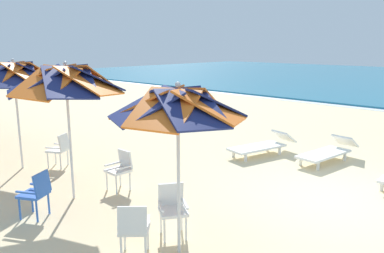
% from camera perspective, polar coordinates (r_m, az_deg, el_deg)
% --- Properties ---
extents(ground_plane, '(80.00, 80.00, 0.00)m').
position_cam_1_polar(ground_plane, '(8.43, 19.89, -10.33)').
color(ground_plane, beige).
extents(beach_umbrella_0, '(1.99, 1.99, 2.60)m').
position_cam_1_polar(beach_umbrella_0, '(5.45, -2.08, 3.06)').
color(beach_umbrella_0, silver).
rests_on(beach_umbrella_0, ground).
extents(plastic_chair_0, '(0.63, 0.63, 0.87)m').
position_cam_1_polar(plastic_chair_0, '(5.88, -8.59, -14.44)').
color(plastic_chair_0, white).
rests_on(plastic_chair_0, ground).
extents(plastic_chair_1, '(0.63, 0.62, 0.87)m').
position_cam_1_polar(plastic_chair_1, '(6.48, -2.92, -11.70)').
color(plastic_chair_1, white).
rests_on(plastic_chair_1, ground).
extents(beach_umbrella_1, '(2.30, 2.30, 2.79)m').
position_cam_1_polar(beach_umbrella_1, '(7.89, -18.08, 6.38)').
color(beach_umbrella_1, silver).
rests_on(beach_umbrella_1, ground).
extents(plastic_chair_2, '(0.45, 0.47, 0.87)m').
position_cam_1_polar(plastic_chair_2, '(8.53, -10.50, -5.95)').
color(plastic_chair_2, white).
rests_on(plastic_chair_2, ground).
extents(plastic_chair_3, '(0.62, 0.60, 0.87)m').
position_cam_1_polar(plastic_chair_3, '(7.61, -21.96, -8.90)').
color(plastic_chair_3, blue).
rests_on(plastic_chair_3, ground).
extents(beach_umbrella_2, '(2.37, 2.37, 2.76)m').
position_cam_1_polar(beach_umbrella_2, '(10.43, -24.79, 6.95)').
color(beach_umbrella_2, silver).
rests_on(beach_umbrella_2, ground).
extents(plastic_chair_4, '(0.62, 0.61, 0.87)m').
position_cam_1_polar(plastic_chair_4, '(10.48, -18.95, -3.03)').
color(plastic_chair_4, white).
rests_on(plastic_chair_4, ground).
extents(sun_lounger_1, '(0.90, 2.21, 0.62)m').
position_cam_1_polar(sun_lounger_1, '(11.03, 19.42, -3.48)').
color(sun_lounger_1, white).
rests_on(sun_lounger_1, ground).
extents(sun_lounger_2, '(1.12, 2.23, 0.62)m').
position_cam_1_polar(sun_lounger_2, '(11.21, 10.35, -2.73)').
color(sun_lounger_2, white).
rests_on(sun_lounger_2, ground).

